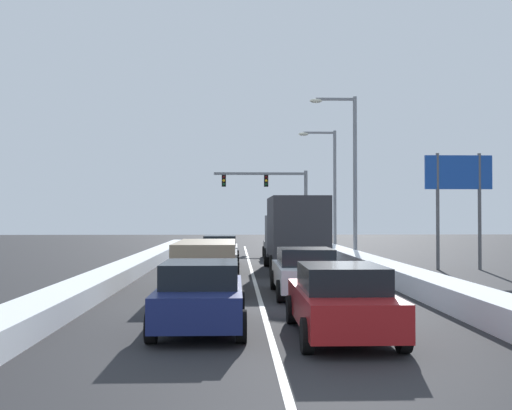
{
  "coord_description": "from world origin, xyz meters",
  "views": [
    {
      "loc": [
        -0.72,
        -5.97,
        2.52
      ],
      "look_at": [
        0.56,
        32.69,
        3.24
      ],
      "focal_mm": 42.44,
      "sensor_mm": 36.0,
      "label": 1
    }
  ],
  "objects": [
    {
      "name": "snow_bank_right_shoulder",
      "position": [
        5.3,
        21.25,
        0.33
      ],
      "size": [
        1.21,
        46.76,
        0.67
      ],
      "primitive_type": "cube",
      "color": "white",
      "rests_on": "ground"
    },
    {
      "name": "roadside_sign_right",
      "position": [
        9.78,
        22.19,
        4.02
      ],
      "size": [
        3.2,
        0.16,
        5.5
      ],
      "color": "#59595B",
      "rests_on": "ground"
    },
    {
      "name": "sedan_navy_center_lane_nearest",
      "position": [
        -1.51,
        7.6,
        0.76
      ],
      "size": [
        2.0,
        4.5,
        1.51
      ],
      "color": "navy",
      "rests_on": "ground"
    },
    {
      "name": "box_truck_right_lane_third",
      "position": [
        1.94,
        21.37,
        1.9
      ],
      "size": [
        2.53,
        7.2,
        3.36
      ],
      "color": "#38383D",
      "rests_on": "ground"
    },
    {
      "name": "sedan_white_right_lane_second",
      "position": [
        1.47,
        13.22,
        0.76
      ],
      "size": [
        2.0,
        4.5,
        1.51
      ],
      "color": "silver",
      "rests_on": "ground"
    },
    {
      "name": "street_lamp_right_mid",
      "position": [
        5.85,
        36.13,
        5.08
      ],
      "size": [
        2.66,
        0.36,
        8.54
      ],
      "color": "gray",
      "rests_on": "ground"
    },
    {
      "name": "sedan_silver_center_lane_fourth",
      "position": [
        -1.56,
        25.89,
        0.76
      ],
      "size": [
        2.0,
        4.5,
        1.51
      ],
      "color": "#B7BABF",
      "rests_on": "ground"
    },
    {
      "name": "ground_plane",
      "position": [
        0.0,
        17.0,
        0.0
      ],
      "size": [
        120.0,
        120.0,
        0.0
      ],
      "primitive_type": "plane",
      "color": "#28282B"
    },
    {
      "name": "traffic_light_gantry",
      "position": [
        2.57,
        42.5,
        4.5
      ],
      "size": [
        7.54,
        0.47,
        6.2
      ],
      "color": "slate",
      "rests_on": "ground"
    },
    {
      "name": "suv_tan_center_lane_second",
      "position": [
        -1.72,
        14.42,
        1.02
      ],
      "size": [
        2.16,
        4.9,
        1.67
      ],
      "color": "#937F60",
      "rests_on": "ground"
    },
    {
      "name": "sedan_gray_center_lane_third",
      "position": [
        -1.58,
        20.34,
        0.76
      ],
      "size": [
        2.0,
        4.5,
        1.51
      ],
      "color": "slate",
      "rests_on": "ground"
    },
    {
      "name": "street_lamp_right_near",
      "position": [
        5.62,
        27.63,
        5.45
      ],
      "size": [
        2.66,
        0.36,
        9.24
      ],
      "color": "gray",
      "rests_on": "ground"
    },
    {
      "name": "lane_stripe_between_right_lane_and_center_lane",
      "position": [
        -0.0,
        21.25,
        0.0
      ],
      "size": [
        0.14,
        46.76,
        0.01
      ],
      "primitive_type": "cube",
      "color": "silver",
      "rests_on": "ground"
    },
    {
      "name": "snow_bank_left_shoulder",
      "position": [
        -5.3,
        21.25,
        0.29
      ],
      "size": [
        1.24,
        46.76,
        0.58
      ],
      "primitive_type": "cube",
      "color": "white",
      "rests_on": "ground"
    },
    {
      "name": "sedan_black_right_lane_fourth",
      "position": [
        1.92,
        29.92,
        0.76
      ],
      "size": [
        2.0,
        4.5,
        1.51
      ],
      "color": "black",
      "rests_on": "ground"
    },
    {
      "name": "sedan_red_right_lane_nearest",
      "position": [
        1.47,
        6.63,
        0.76
      ],
      "size": [
        2.0,
        4.5,
        1.51
      ],
      "color": "maroon",
      "rests_on": "ground"
    }
  ]
}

